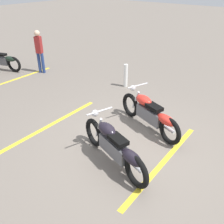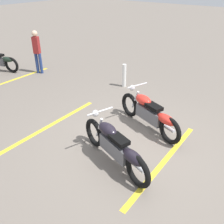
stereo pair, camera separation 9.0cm
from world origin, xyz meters
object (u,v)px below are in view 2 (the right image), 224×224
motorcycle_bright_foreground (150,113)px  bystander_near_row (37,50)px  bollard_post (124,76)px  motorcycle_dark_foreground (115,146)px

motorcycle_bright_foreground → bystander_near_row: bearing=9.6°
motorcycle_bright_foreground → bystander_near_row: size_ratio=1.28×
bystander_near_row → bollard_post: (-3.51, -0.92, -0.53)m
motorcycle_dark_foreground → bystander_near_row: (5.74, -2.61, 0.47)m
motorcycle_dark_foreground → bystander_near_row: bystander_near_row is taller
motorcycle_dark_foreground → motorcycle_bright_foreground: bearing=-67.5°
bystander_near_row → bollard_post: size_ratio=2.05×
motorcycle_bright_foreground → bollard_post: (2.11, -1.91, -0.05)m
motorcycle_bright_foreground → motorcycle_dark_foreground: 1.63m
motorcycle_dark_foreground → bollard_post: 4.19m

